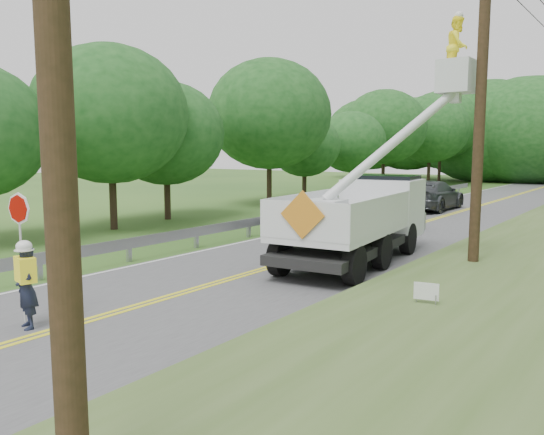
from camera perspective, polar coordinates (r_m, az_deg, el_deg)
The scene contains 11 objects.
ground at distance 12.02m, azimuth -17.43°, elevation -10.01°, with size 140.00×140.00×0.00m, color #2B5020.
road at distance 23.00m, azimuth 11.87°, elevation -1.69°, with size 7.20×96.00×0.03m.
guardrail at distance 25.59m, azimuth 4.53°, elevation 0.55°, with size 0.18×48.00×0.77m.
utility_poles at distance 24.21m, azimuth 26.31°, elevation 10.65°, with size 1.60×43.30×10.00m.
treeline_left at distance 42.49m, azimuth 8.21°, elevation 9.48°, with size 8.97×55.15×9.75m.
flagger at distance 11.53m, azimuth -24.61°, elevation -6.11°, with size 1.08×0.53×2.63m.
bucket_truck at distance 17.67m, azimuth 10.53°, elevation 0.99°, with size 4.74×7.67×7.19m.
suv_silver at distance 23.57m, azimuth 8.95°, elevation 0.71°, with size 2.84×6.15×1.71m, color silver.
suv_darkgrey at distance 32.74m, azimuth 16.55°, elevation 2.29°, with size 2.41×5.94×1.72m, color #3B3F43.
stop_sign_permanent at distance 30.79m, azimuth 9.16°, elevation 3.62°, with size 0.53×0.06×2.48m.
yard_sign at distance 11.74m, azimuth 16.01°, elevation -7.66°, with size 0.51×0.14×0.74m.
Camera 1 is at (9.33, -6.73, 3.47)m, focal length 35.57 mm.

